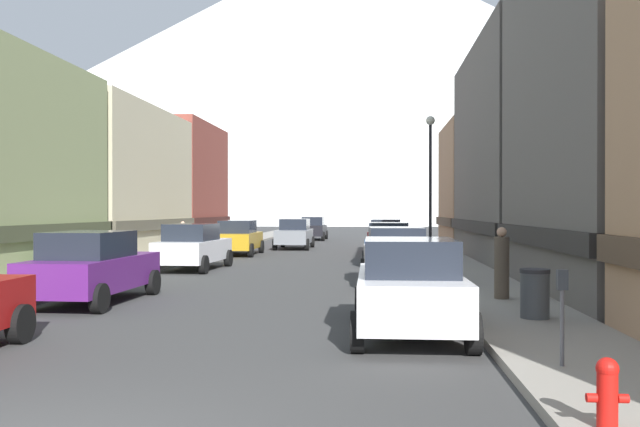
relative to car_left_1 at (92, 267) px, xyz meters
The scene contains 23 objects.
sidewalk_left 24.91m from the car_left_1, 95.64° to the left, with size 2.50×100.00×0.15m, color gray.
sidewalk_right 26.75m from the car_left_1, 67.92° to the left, with size 2.50×100.00×0.15m, color gray.
storefront_left_2 18.18m from the car_left_1, 115.76° to the left, with size 8.54×11.74×7.40m.
storefront_left_3 27.95m from the car_left_1, 104.18° to the left, with size 6.52×9.41×7.97m.
storefront_right_2 21.65m from the car_left_1, 41.87° to the left, with size 9.45×13.15×9.62m.
storefront_right_3 29.68m from the car_left_1, 59.49° to the left, with size 7.70×8.73×7.55m.
car_left_1 is the anchor object (origin of this frame).
car_left_2 9.13m from the car_left_1, 90.01° to the left, with size 2.25×4.48×1.78m.
car_left_3 17.56m from the car_left_1, 89.99° to the left, with size 2.12×4.43×1.78m.
car_right_0 8.40m from the car_left_1, 25.23° to the right, with size 2.09×4.41×1.78m.
car_right_1 8.97m from the car_left_1, 32.03° to the left, with size 2.22×4.47×1.78m.
car_right_2 14.54m from the car_left_1, 58.49° to the left, with size 2.26×4.49×1.78m.
car_right_3 22.84m from the car_left_1, 70.56° to the left, with size 2.25×4.48×1.78m.
car_driving_0 23.41m from the car_left_1, 84.60° to the left, with size 2.06×4.40×1.78m.
car_driving_1 35.21m from the car_left_1, 86.41° to the left, with size 2.06×4.40×1.78m.
fire_hydrant_near 13.00m from the car_left_1, 44.59° to the right, with size 0.40×0.22×0.70m.
parking_meter_near 11.53m from the car_left_1, 34.07° to the right, with size 0.14×0.10×1.33m.
trash_bin_right 10.42m from the car_left_1, 13.06° to the right, with size 0.59×0.59×0.98m.
potted_plant_0 4.95m from the car_left_1, 130.40° to the left, with size 0.49×0.49×0.76m.
pedestrian_0 16.21m from the car_left_1, 98.69° to the left, with size 0.36×0.36×1.60m.
pedestrian_1 10.07m from the car_left_1, ahead, with size 0.36×0.36×1.74m.
streetlamp_right 14.23m from the car_left_1, 48.81° to the left, with size 0.36×0.36×5.86m.
mountain_backdrop 255.86m from the car_left_1, 90.94° to the left, with size 347.22×347.22×112.43m, color silver.
Camera 1 is at (3.17, -5.59, 2.30)m, focal length 37.14 mm.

